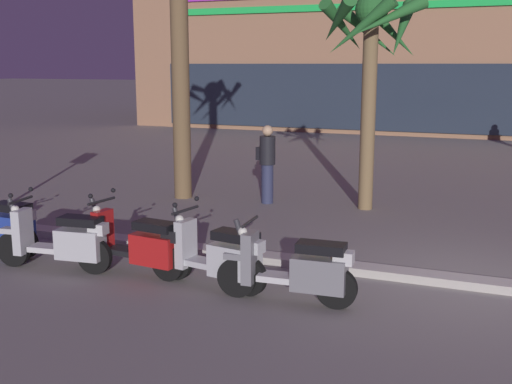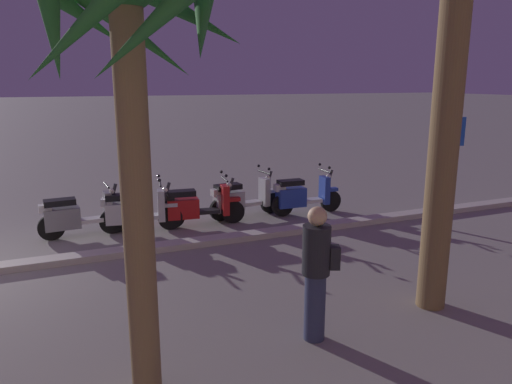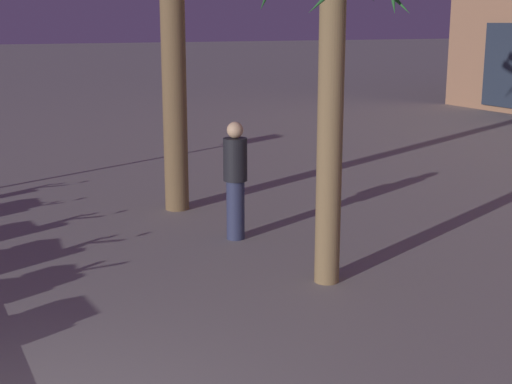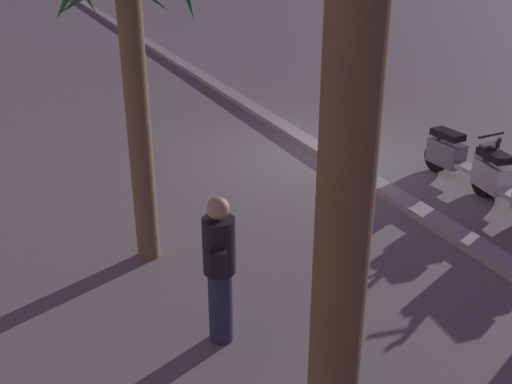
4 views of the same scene
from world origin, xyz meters
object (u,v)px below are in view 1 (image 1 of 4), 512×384
(palm_tree_far_corner, at_px, (370,44))
(pedestrian_window_shopping, at_px, (267,162))
(scooter_silver_mid_centre, at_px, (219,256))
(scooter_red_far_back, at_px, (138,245))
(scooter_silver_mid_rear, at_px, (62,241))
(scooter_grey_gap_after_mid, at_px, (297,270))

(palm_tree_far_corner, bearing_deg, pedestrian_window_shopping, -174.17)
(pedestrian_window_shopping, bearing_deg, scooter_silver_mid_centre, -75.77)
(scooter_red_far_back, bearing_deg, scooter_silver_mid_rear, -167.43)
(scooter_silver_mid_centre, relative_size, pedestrian_window_shopping, 1.01)
(scooter_silver_mid_centre, xyz_separation_m, scooter_grey_gap_after_mid, (1.14, -0.13, -0.01))
(scooter_silver_mid_rear, height_order, scooter_red_far_back, same)
(scooter_silver_mid_rear, distance_m, palm_tree_far_corner, 7.14)
(scooter_red_far_back, height_order, scooter_grey_gap_after_mid, scooter_red_far_back)
(scooter_silver_mid_centre, xyz_separation_m, pedestrian_window_shopping, (-1.34, 5.30, 0.45))
(scooter_grey_gap_after_mid, relative_size, palm_tree_far_corner, 0.42)
(scooter_silver_mid_centre, distance_m, pedestrian_window_shopping, 5.48)
(palm_tree_far_corner, bearing_deg, scooter_red_far_back, -110.89)
(scooter_silver_mid_rear, distance_m, scooter_silver_mid_centre, 2.45)
(palm_tree_far_corner, bearing_deg, scooter_silver_mid_rear, -119.41)
(scooter_grey_gap_after_mid, distance_m, pedestrian_window_shopping, 5.98)
(scooter_silver_mid_rear, xyz_separation_m, palm_tree_far_corner, (3.20, 5.67, 2.91))
(scooter_silver_mid_centre, relative_size, scooter_grey_gap_after_mid, 0.94)
(palm_tree_far_corner, xyz_separation_m, pedestrian_window_shopping, (-2.10, -0.21, -2.46))
(scooter_red_far_back, distance_m, scooter_grey_gap_after_mid, 2.47)
(scooter_red_far_back, xyz_separation_m, scooter_silver_mid_centre, (1.31, -0.09, 0.00))
(pedestrian_window_shopping, bearing_deg, palm_tree_far_corner, 5.83)
(scooter_silver_mid_rear, height_order, palm_tree_far_corner, palm_tree_far_corner)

